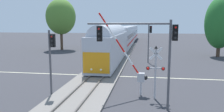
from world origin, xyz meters
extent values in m
plane|color=#333338|center=(0.00, 0.00, 0.00)|extent=(220.00, 220.00, 0.00)
cube|color=beige|center=(0.00, 0.00, 0.00)|extent=(44.00, 0.20, 0.01)
cube|color=slate|center=(0.00, 0.00, 0.09)|extent=(4.40, 80.00, 0.18)
cube|color=#56514C|center=(-0.72, 0.00, 0.25)|extent=(0.10, 80.00, 0.14)
cube|color=#56514C|center=(0.72, 0.00, 0.25)|extent=(0.10, 80.00, 0.14)
cube|color=#B2B7C1|center=(0.00, 7.52, 2.27)|extent=(3.00, 18.16, 3.90)
cube|color=orange|center=(0.00, -1.59, 1.69)|extent=(2.76, 0.08, 2.15)
cylinder|color=#B2B7C1|center=(0.00, 7.52, 4.10)|extent=(2.76, 16.35, 2.76)
sphere|color=#F4F2CC|center=(-0.50, -1.60, 1.00)|extent=(0.24, 0.24, 0.24)
sphere|color=#F4F2CC|center=(0.50, -1.60, 1.00)|extent=(0.24, 0.24, 0.24)
cube|color=#B7BCC6|center=(0.00, 28.91, 2.62)|extent=(3.00, 22.82, 4.60)
cube|color=black|center=(1.51, 28.91, 2.92)|extent=(0.04, 20.54, 0.90)
cube|color=red|center=(1.52, 28.91, 1.47)|extent=(0.04, 21.00, 0.36)
cube|color=#B7BCC6|center=(0.00, 52.63, 2.62)|extent=(3.00, 22.82, 4.60)
cube|color=black|center=(1.51, 52.63, 2.92)|extent=(0.04, 20.54, 0.90)
cube|color=red|center=(1.52, 52.63, 1.47)|extent=(0.04, 21.00, 0.36)
cylinder|color=#B7B7BC|center=(4.60, -6.06, 0.55)|extent=(0.14, 0.14, 1.10)
cube|color=#B7B7BC|center=(4.60, -6.06, 1.45)|extent=(0.56, 0.40, 0.70)
sphere|color=black|center=(4.95, -6.06, 1.45)|extent=(0.36, 0.36, 0.36)
cylinder|color=red|center=(4.28, -6.06, 1.94)|extent=(0.76, 0.12, 1.05)
cylinder|color=white|center=(3.62, -6.06, 2.93)|extent=(0.76, 0.12, 1.05)
cylinder|color=red|center=(2.97, -6.06, 3.92)|extent=(0.76, 0.12, 1.05)
cylinder|color=white|center=(2.31, -6.06, 4.90)|extent=(0.76, 0.12, 1.05)
cylinder|color=red|center=(1.66, -6.06, 5.89)|extent=(0.76, 0.12, 1.05)
sphere|color=red|center=(1.33, -6.06, 6.38)|extent=(0.14, 0.14, 0.14)
cylinder|color=#B2B2B7|center=(5.67, -6.70, 1.90)|extent=(0.14, 0.14, 3.80)
cube|color=white|center=(5.67, -6.72, 3.45)|extent=(0.98, 0.05, 0.98)
cube|color=white|center=(5.67, -6.72, 3.45)|extent=(0.98, 0.05, 0.98)
cube|color=#B2B2B7|center=(5.67, -6.70, 2.36)|extent=(1.10, 0.08, 0.08)
cylinder|color=black|center=(5.12, -6.80, 2.36)|extent=(0.26, 0.18, 0.26)
cylinder|color=black|center=(6.22, -6.80, 2.36)|extent=(0.26, 0.18, 0.26)
sphere|color=red|center=(5.12, -6.90, 2.36)|extent=(0.20, 0.20, 0.20)
sphere|color=red|center=(6.22, -6.90, 2.36)|extent=(0.20, 0.20, 0.20)
cone|color=black|center=(5.67, -6.70, 3.92)|extent=(0.28, 0.28, 0.22)
cylinder|color=#4C4C51|center=(5.29, 8.91, 2.81)|extent=(0.16, 0.16, 5.62)
cube|color=black|center=(5.57, 8.91, 4.82)|extent=(0.34, 0.26, 1.00)
sphere|color=red|center=(5.57, 8.76, 5.14)|extent=(0.20, 0.20, 0.20)
cylinder|color=black|center=(5.57, 8.73, 5.14)|extent=(0.24, 0.10, 0.24)
sphere|color=#262626|center=(5.57, 8.76, 4.82)|extent=(0.20, 0.20, 0.20)
cylinder|color=black|center=(5.57, 8.73, 4.82)|extent=(0.24, 0.10, 0.24)
sphere|color=#262626|center=(5.57, 8.76, 4.50)|extent=(0.20, 0.20, 0.20)
cylinder|color=black|center=(5.57, 8.73, 4.50)|extent=(0.24, 0.10, 0.24)
cylinder|color=#4C4C51|center=(-2.35, -7.15, 2.57)|extent=(0.16, 0.16, 5.13)
cube|color=black|center=(-2.07, -7.15, 4.33)|extent=(0.34, 0.26, 1.00)
sphere|color=red|center=(-2.07, -7.30, 4.65)|extent=(0.20, 0.20, 0.20)
cylinder|color=black|center=(-2.07, -7.33, 4.65)|extent=(0.24, 0.10, 0.24)
sphere|color=#262626|center=(-2.07, -7.30, 4.33)|extent=(0.20, 0.20, 0.20)
cylinder|color=black|center=(-2.07, -7.33, 4.33)|extent=(0.24, 0.10, 0.24)
sphere|color=#262626|center=(-2.07, -7.30, 4.01)|extent=(0.20, 0.20, 0.20)
cylinder|color=black|center=(-2.07, -7.33, 4.01)|extent=(0.24, 0.10, 0.24)
cylinder|color=#4C4C51|center=(6.42, -8.81, 2.93)|extent=(0.16, 0.16, 5.86)
cube|color=black|center=(6.70, -8.81, 5.06)|extent=(0.34, 0.26, 1.00)
sphere|color=red|center=(6.70, -8.96, 5.38)|extent=(0.20, 0.20, 0.20)
cylinder|color=black|center=(6.70, -8.99, 5.38)|extent=(0.24, 0.10, 0.24)
sphere|color=#262626|center=(6.70, -8.96, 5.06)|extent=(0.20, 0.20, 0.20)
cylinder|color=black|center=(6.70, -8.99, 5.06)|extent=(0.24, 0.10, 0.24)
sphere|color=#262626|center=(6.70, -8.96, 4.74)|extent=(0.20, 0.20, 0.20)
cylinder|color=black|center=(6.70, -8.99, 4.74)|extent=(0.24, 0.10, 0.24)
cylinder|color=#4C4C51|center=(3.77, -8.81, 5.61)|extent=(5.30, 0.12, 0.12)
cube|color=black|center=(1.92, -8.81, 4.96)|extent=(0.34, 0.26, 1.00)
sphere|color=red|center=(1.92, -8.96, 5.28)|extent=(0.20, 0.20, 0.20)
cylinder|color=black|center=(1.92, -8.99, 5.28)|extent=(0.24, 0.10, 0.24)
sphere|color=#262626|center=(1.92, -8.96, 4.96)|extent=(0.20, 0.20, 0.20)
cylinder|color=black|center=(1.92, -8.99, 4.96)|extent=(0.24, 0.10, 0.24)
sphere|color=#262626|center=(1.92, -8.96, 4.64)|extent=(0.20, 0.20, 0.20)
cylinder|color=black|center=(1.92, -8.99, 4.64)|extent=(0.24, 0.10, 0.24)
cylinder|color=#4C3828|center=(-13.25, 22.59, 2.14)|extent=(0.58, 0.58, 4.28)
ellipsoid|color=#4C7A2D|center=(-13.25, 22.59, 7.12)|extent=(6.35, 6.35, 7.57)
cylinder|color=#4C3828|center=(17.22, 16.84, 1.25)|extent=(0.61, 0.61, 2.51)
ellipsoid|color=#236628|center=(17.22, 16.84, 5.78)|extent=(4.97, 4.97, 8.72)
camera|label=1|loc=(4.93, -22.89, 5.59)|focal=35.17mm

